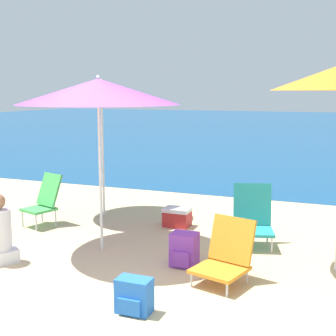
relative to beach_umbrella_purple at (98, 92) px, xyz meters
name	(u,v)px	position (x,y,z in m)	size (l,w,h in m)	color
ground_plane	(99,291)	(0.60, -1.13, -1.99)	(60.00, 60.00, 0.00)	#D1BA89
sea_water	(309,126)	(0.60, 23.52, -1.99)	(60.00, 40.00, 0.01)	navy
beach_umbrella_purple	(98,92)	(0.00, 0.00, 0.00)	(1.99, 1.99, 2.19)	white
beach_umbrella_navy	(101,91)	(-0.80, 1.49, 0.01)	(1.60, 1.60, 2.19)	white
beach_chair_orange	(226,255)	(1.73, -0.43, -1.70)	(0.63, 0.70, 0.67)	silver
beach_chair_teal	(253,217)	(1.76, 0.88, -1.62)	(0.63, 0.66, 0.79)	silver
beach_chair_green	(44,199)	(-1.34, 0.65, -1.59)	(0.55, 0.61, 0.77)	silver
backpack_purple	(184,250)	(1.18, -0.17, -1.80)	(0.30, 0.26, 0.39)	purple
backpack_blue	(134,296)	(1.14, -1.43, -1.83)	(0.32, 0.22, 0.32)	blue
cooler_box	(177,217)	(0.54, 1.31, -1.85)	(0.39, 0.28, 0.28)	#B72828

